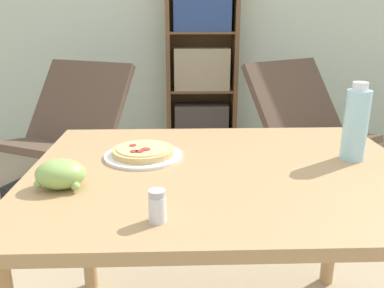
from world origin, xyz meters
TOP-DOWN VIEW (x-y plane):
  - wall_back at (0.00, 2.62)m, footprint 8.00×0.05m
  - dining_table at (0.07, -0.07)m, footprint 1.22×0.94m
  - pizza_on_plate at (-0.19, 0.04)m, footprint 0.27×0.27m
  - grape_bunch at (-0.40, -0.21)m, footprint 0.14×0.11m
  - drink_bottle at (0.51, 0.00)m, footprint 0.08×0.08m
  - salt_shaker at (-0.12, -0.41)m, footprint 0.04×0.04m
  - lounge_chair_near at (-0.83, 1.41)m, footprint 0.92×0.98m
  - lounge_chair_far at (0.86, 1.45)m, footprint 0.94×1.01m
  - bookshelf at (0.15, 2.45)m, footprint 0.64×0.30m

SIDE VIEW (x-z plane):
  - lounge_chair_near at x=-0.83m, z-range -0.15..0.73m
  - lounge_chair_far at x=0.86m, z-range -0.15..0.73m
  - dining_table at x=0.07m, z-range 0.28..1.02m
  - bookshelf at x=0.15m, z-range -0.04..1.54m
  - pizza_on_plate at x=-0.19m, z-range 0.73..0.77m
  - salt_shaker at x=-0.12m, z-range 0.74..0.82m
  - grape_bunch at x=-0.40m, z-range 0.74..0.82m
  - drink_bottle at x=0.51m, z-range 0.73..0.99m
  - wall_back at x=0.00m, z-range 0.00..2.60m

